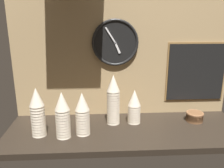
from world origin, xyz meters
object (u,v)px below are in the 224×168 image
Objects in this scene: menu_board at (196,72)px; cup_stack_center_left at (82,114)px; cup_stack_far_left at (38,112)px; bowl_stack_far_right at (195,116)px; cup_stack_left at (63,115)px; wall_clock at (115,43)px; cup_stack_center at (113,100)px; cup_stack_center_right at (134,106)px.

cup_stack_center_left is at bearing -160.18° from menu_board.
bowl_stack_far_right is (1.08, 0.15, -0.12)m from cup_stack_far_left.
cup_stack_far_left is 0.16m from cup_stack_left.
cup_stack_left is at bearing -168.95° from bowl_stack_far_right.
wall_clock is (0.23, 0.29, 0.41)m from cup_stack_center_left.
cup_stack_center_left is 0.56m from wall_clock.
cup_stack_center_left is (-0.21, -0.15, -0.04)m from cup_stack_center.
menu_board reaches higher than cup_stack_left.
cup_stack_center_right is 0.55m from menu_board.
cup_stack_center reaches higher than bowl_stack_far_right.
menu_board is (0.49, 0.15, 0.20)m from cup_stack_center_right.
cup_stack_left is 2.41× the size of bowl_stack_far_right.
cup_stack_center_left is at bearing -169.64° from bowl_stack_far_right.
cup_stack_center is 0.40m from wall_clock.
bowl_stack_far_right is 0.33m from menu_board.
bowl_stack_far_right is at bearing -0.24° from cup_stack_center.
bowl_stack_far_right is at bearing 7.73° from cup_stack_far_left.
bowl_stack_far_right is (0.80, 0.15, -0.10)m from cup_stack_center_left.
cup_stack_left is 0.90× the size of wall_clock.
wall_clock is at bearing 52.23° from cup_stack_center_left.
cup_stack_center_left is 0.91m from menu_board.
cup_stack_far_left is at bearing -179.91° from cup_stack_center_left.
cup_stack_center is at bearing -166.29° from menu_board.
wall_clock reaches higher than cup_stack_center.
wall_clock is at bearing 81.18° from cup_stack_center.
cup_stack_center is 2.85× the size of bowl_stack_far_right.
bowl_stack_far_right is at bearing 10.36° from cup_stack_center_left.
cup_stack_center_left is at bearing 0.09° from cup_stack_far_left.
cup_stack_center_right is at bearing 179.60° from bowl_stack_far_right.
menu_board is (0.64, 0.16, 0.15)m from cup_stack_center.
wall_clock reaches higher than cup_stack_far_left.
menu_board reaches higher than bowl_stack_far_right.
cup_stack_center_left reaches higher than cup_stack_center_right.
cup_stack_far_left is 0.51m from cup_stack_center.
cup_stack_center reaches higher than cup_stack_far_left.
cup_stack_center_right is (0.35, 0.15, -0.02)m from cup_stack_center_left.
bowl_stack_far_right is (0.92, 0.18, -0.11)m from cup_stack_left.
cup_stack_far_left is 0.71m from wall_clock.
cup_stack_far_left is 1.09m from bowl_stack_far_right.
bowl_stack_far_right is (0.44, -0.00, -0.09)m from cup_stack_center_right.
cup_stack_far_left reaches higher than cup_stack_center_right.
cup_stack_center_right is (0.15, 0.00, -0.05)m from cup_stack_center.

